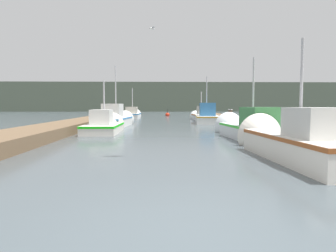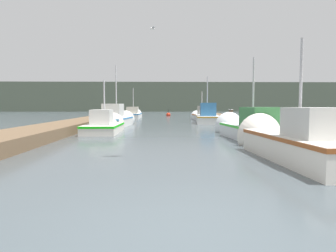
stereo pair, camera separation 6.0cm
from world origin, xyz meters
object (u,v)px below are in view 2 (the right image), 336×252
at_px(fishing_boat_1, 249,128).
at_px(fishing_boat_3, 117,119).
at_px(fishing_boat_0, 295,141).
at_px(mooring_piling_0, 209,113).
at_px(fishing_boat_4, 207,117).
at_px(mooring_piling_1, 231,118).
at_px(fishing_boat_2, 106,126).
at_px(channel_buoy, 168,115).
at_px(fishing_boat_5, 201,116).
at_px(seagull_1, 152,28).
at_px(fishing_boat_6, 134,114).

height_order(fishing_boat_1, fishing_boat_3, fishing_boat_3).
distance_m(fishing_boat_0, mooring_piling_0, 21.52).
xyz_separation_m(fishing_boat_4, mooring_piling_1, (1.08, -4.13, 0.08)).
height_order(fishing_boat_2, mooring_piling_1, fishing_boat_2).
bearing_deg(mooring_piling_0, fishing_boat_1, -93.29).
relative_size(fishing_boat_0, channel_buoy, 5.11).
distance_m(mooring_piling_1, channel_buoy, 20.01).
bearing_deg(fishing_boat_0, mooring_piling_0, 84.01).
height_order(fishing_boat_5, mooring_piling_1, fishing_boat_5).
distance_m(mooring_piling_0, channel_buoy, 11.89).
xyz_separation_m(fishing_boat_0, fishing_boat_5, (0.38, 21.70, -0.02)).
bearing_deg(channel_buoy, fishing_boat_1, -84.20).
relative_size(fishing_boat_1, seagull_1, 11.66).
distance_m(fishing_boat_1, fishing_boat_3, 10.73).
bearing_deg(fishing_boat_2, fishing_boat_4, 52.43).
bearing_deg(channel_buoy, seagull_1, -93.77).
distance_m(mooring_piling_0, mooring_piling_1, 8.35).
relative_size(fishing_boat_0, seagull_1, 10.15).
xyz_separation_m(fishing_boat_2, fishing_boat_3, (-0.03, 4.78, 0.13)).
bearing_deg(channel_buoy, fishing_boat_5, -74.70).
distance_m(fishing_boat_2, fishing_boat_5, 15.23).
relative_size(fishing_boat_4, seagull_1, 11.87).
height_order(fishing_boat_1, fishing_boat_5, fishing_boat_1).
bearing_deg(fishing_boat_5, mooring_piling_1, -89.71).
height_order(fishing_boat_3, fishing_boat_5, fishing_boat_3).
xyz_separation_m(fishing_boat_3, fishing_boat_5, (7.22, 8.65, -0.03)).
bearing_deg(fishing_boat_6, fishing_boat_5, -35.78).
distance_m(fishing_boat_3, fishing_boat_5, 11.26).
bearing_deg(fishing_boat_3, fishing_boat_4, 35.96).
bearing_deg(mooring_piling_0, fishing_boat_6, 144.11).
height_order(fishing_boat_4, seagull_1, seagull_1).
bearing_deg(fishing_boat_5, channel_buoy, 99.42).
bearing_deg(fishing_boat_0, fishing_boat_4, 86.28).
bearing_deg(channel_buoy, fishing_boat_0, -85.39).
height_order(fishing_boat_0, fishing_boat_6, fishing_boat_6).
bearing_deg(fishing_boat_2, fishing_boat_3, 90.82).
relative_size(fishing_boat_4, fishing_boat_5, 1.36).
bearing_deg(fishing_boat_2, fishing_boat_0, -50.13).
relative_size(fishing_boat_1, mooring_piling_1, 5.45).
relative_size(fishing_boat_4, mooring_piling_1, 5.55).
bearing_deg(fishing_boat_3, mooring_piling_0, 51.75).
bearing_deg(fishing_boat_3, mooring_piling_1, 5.73).
height_order(fishing_boat_6, channel_buoy, fishing_boat_6).
bearing_deg(seagull_1, mooring_piling_0, -47.02).
xyz_separation_m(fishing_boat_0, mooring_piling_0, (1.14, 21.49, 0.22)).
bearing_deg(fishing_boat_4, fishing_boat_2, -122.17).
bearing_deg(mooring_piling_1, mooring_piling_0, 91.17).
relative_size(fishing_boat_2, mooring_piling_0, 3.37).
height_order(fishing_boat_1, mooring_piling_0, fishing_boat_1).
height_order(fishing_boat_2, seagull_1, seagull_1).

